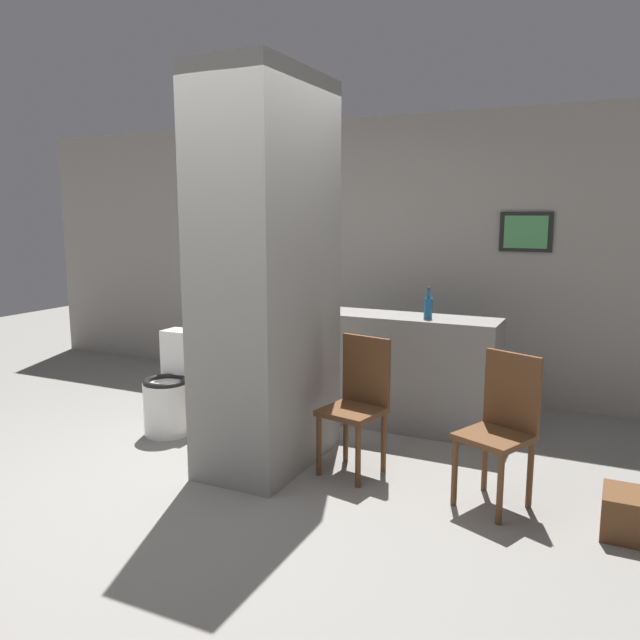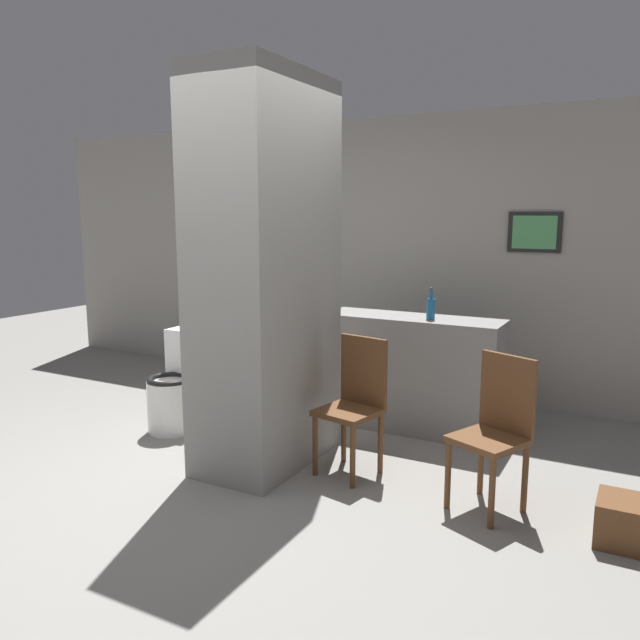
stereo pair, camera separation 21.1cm
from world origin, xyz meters
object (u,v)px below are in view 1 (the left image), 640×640
at_px(toilet, 172,390).
at_px(chair_near_pillar, 358,399).
at_px(chair_by_doorway, 501,424).
at_px(bicycle, 294,366).
at_px(bottle_tall, 428,307).

bearing_deg(toilet, chair_near_pillar, -2.60).
relative_size(toilet, chair_by_doorway, 0.87).
xyz_separation_m(chair_near_pillar, bicycle, (-1.02, 1.03, -0.11)).
bearing_deg(bicycle, chair_by_doorway, -29.71).
distance_m(toilet, bicycle, 1.12).
distance_m(toilet, bottle_tall, 2.10).
bearing_deg(chair_near_pillar, toilet, -171.06).
bearing_deg(toilet, bottle_tall, 25.15).
bearing_deg(chair_by_doorway, bottle_tall, 149.74).
height_order(toilet, chair_by_doorway, chair_by_doorway).
bearing_deg(bicycle, chair_near_pillar, -45.26).
relative_size(toilet, chair_near_pillar, 0.87).
height_order(chair_near_pillar, bottle_tall, bottle_tall).
relative_size(bicycle, bottle_tall, 7.04).
bearing_deg(chair_by_doorway, bicycle, 173.80).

